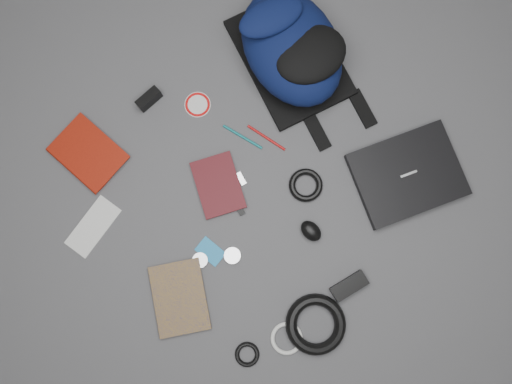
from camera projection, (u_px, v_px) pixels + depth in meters
ground at (256, 193)px, 1.67m from camera, size 4.00×4.00×0.00m
backpack at (292, 48)px, 1.63m from camera, size 0.41×0.52×0.20m
laptop at (407, 175)px, 1.66m from camera, size 0.41×0.36×0.03m
textbook_red at (71, 172)px, 1.67m from camera, size 0.21×0.26×0.03m
comic_book at (154, 303)px, 1.62m from camera, size 0.26×0.28×0.02m
envelope at (93, 227)px, 1.66m from camera, size 0.21×0.14×0.00m
dvd_case at (218, 185)px, 1.67m from camera, size 0.20×0.24×0.02m
compact_camera at (149, 99)px, 1.69m from camera, size 0.09×0.04×0.05m
sticker_disc at (198, 105)px, 1.71m from camera, size 0.10×0.10×0.00m
pen_teal at (243, 137)px, 1.69m from camera, size 0.06×0.14×0.01m
pen_red at (266, 138)px, 1.69m from camera, size 0.06×0.15×0.01m
id_badge at (210, 251)px, 1.65m from camera, size 0.08×0.10×0.00m
usb_black at (239, 208)px, 1.66m from camera, size 0.03×0.05×0.01m
usb_silver at (241, 179)px, 1.67m from camera, size 0.02×0.05×0.01m
mouse at (311, 231)px, 1.64m from camera, size 0.06×0.08×0.04m
headphone_left at (200, 260)px, 1.64m from camera, size 0.05×0.05×0.01m
headphone_right at (232, 256)px, 1.64m from camera, size 0.06×0.06×0.01m
cable_coil at (306, 185)px, 1.67m from camera, size 0.11×0.11×0.02m
power_brick at (349, 286)px, 1.62m from camera, size 0.13×0.07×0.03m
power_cord_coil at (316, 324)px, 1.60m from camera, size 0.23×0.23×0.04m
earbud_coil at (247, 354)px, 1.60m from camera, size 0.09×0.09×0.01m
white_cable_coil at (287, 338)px, 1.61m from camera, size 0.13×0.13×0.01m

